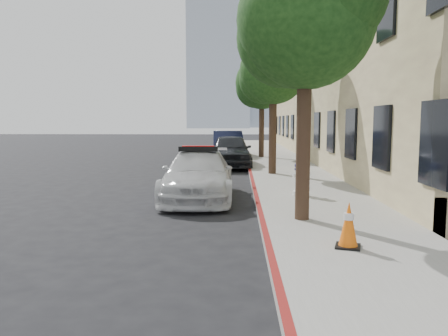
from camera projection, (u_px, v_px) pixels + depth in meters
ground at (178, 206)px, 11.34m from camera, size 120.00×120.00×0.00m
sidewalk at (280, 165)px, 21.15m from camera, size 3.20×50.00×0.15m
curb_strip at (248, 165)px, 21.20m from camera, size 0.12×50.00×0.15m
building at (369, 73)px, 25.41m from camera, size 8.00×36.00×10.00m
tower_left at (219, 25)px, 127.44m from camera, size 18.00×14.00×60.00m
tower_right at (261, 60)px, 142.81m from camera, size 14.00×14.00×44.00m
tree_near at (307, 18)px, 8.78m from camera, size 2.92×2.82×5.62m
tree_mid at (274, 70)px, 16.74m from camera, size 2.77×2.64×5.43m
tree_far at (262, 82)px, 24.67m from camera, size 3.10×3.00×5.81m
police_car at (198, 175)px, 12.39m from camera, size 2.01×4.76×1.52m
parked_car_mid at (231, 151)px, 20.73m from camera, size 2.07×4.71×1.58m
parked_car_far at (228, 145)px, 25.74m from camera, size 2.02×5.00×1.61m
fire_hydrant at (300, 179)px, 12.17m from camera, size 0.39×0.36×0.93m
traffic_cone at (349, 225)px, 7.13m from camera, size 0.49×0.49×0.76m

